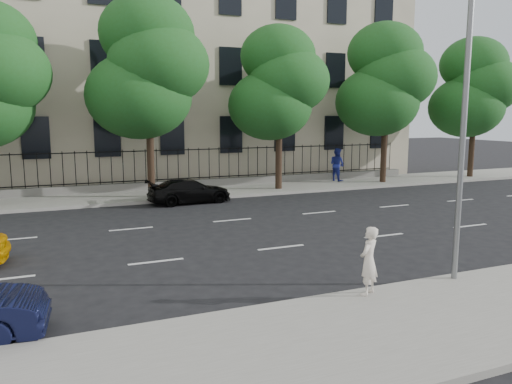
{
  "coord_description": "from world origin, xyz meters",
  "views": [
    {
      "loc": [
        -6.74,
        -11.44,
        4.22
      ],
      "look_at": [
        -0.65,
        3.0,
        1.77
      ],
      "focal_mm": 35.0,
      "sensor_mm": 36.0,
      "label": 1
    }
  ],
  "objects": [
    {
      "name": "ground",
      "position": [
        0.0,
        0.0,
        0.0
      ],
      "size": [
        120.0,
        120.0,
        0.0
      ],
      "primitive_type": "plane",
      "color": "black",
      "rests_on": "ground"
    },
    {
      "name": "near_sidewalk",
      "position": [
        0.0,
        -4.0,
        0.07
      ],
      "size": [
        60.0,
        4.0,
        0.15
      ],
      "primitive_type": "cube",
      "color": "gray",
      "rests_on": "ground"
    },
    {
      "name": "far_sidewalk",
      "position": [
        0.0,
        14.0,
        0.07
      ],
      "size": [
        60.0,
        4.0,
        0.15
      ],
      "primitive_type": "cube",
      "color": "gray",
      "rests_on": "ground"
    },
    {
      "name": "lane_markings",
      "position": [
        0.0,
        4.75,
        0.01
      ],
      "size": [
        49.6,
        4.62,
        0.01
      ],
      "primitive_type": null,
      "color": "silver",
      "rests_on": "ground"
    },
    {
      "name": "masonry_building",
      "position": [
        0.0,
        22.95,
        9.02
      ],
      "size": [
        34.6,
        12.11,
        18.5
      ],
      "color": "beige",
      "rests_on": "ground"
    },
    {
      "name": "iron_fence",
      "position": [
        0.0,
        15.7,
        0.65
      ],
      "size": [
        30.0,
        0.5,
        2.2
      ],
      "color": "slate",
      "rests_on": "far_sidewalk"
    },
    {
      "name": "street_light",
      "position": [
        2.5,
        -1.77,
        5.15
      ],
      "size": [
        0.25,
        3.32,
        8.05
      ],
      "color": "slate",
      "rests_on": "near_sidewalk"
    },
    {
      "name": "tree_c",
      "position": [
        -1.96,
        13.36,
        6.41
      ],
      "size": [
        5.89,
        5.5,
        9.8
      ],
      "color": "#382619",
      "rests_on": "far_sidewalk"
    },
    {
      "name": "tree_d",
      "position": [
        5.04,
        13.36,
        5.84
      ],
      "size": [
        5.34,
        4.94,
        8.84
      ],
      "color": "#382619",
      "rests_on": "far_sidewalk"
    },
    {
      "name": "tree_e",
      "position": [
        12.04,
        13.36,
        6.2
      ],
      "size": [
        5.71,
        5.31,
        9.46
      ],
      "color": "#382619",
      "rests_on": "far_sidewalk"
    },
    {
      "name": "tree_f",
      "position": [
        19.04,
        13.36,
        5.88
      ],
      "size": [
        5.52,
        5.12,
        9.01
      ],
      "color": "#382619",
      "rests_on": "far_sidewalk"
    },
    {
      "name": "black_sedan",
      "position": [
        -0.52,
        11.5,
        0.58
      ],
      "size": [
        4.11,
        1.91,
        1.16
      ],
      "primitive_type": "imported",
      "rotation": [
        0.0,
        0.0,
        1.64
      ],
      "color": "black",
      "rests_on": "ground"
    },
    {
      "name": "woman_near",
      "position": [
        -0.16,
        -2.4,
        0.94
      ],
      "size": [
        0.69,
        0.62,
        1.58
      ],
      "primitive_type": "imported",
      "rotation": [
        0.0,
        0.0,
        3.69
      ],
      "color": "silver",
      "rests_on": "near_sidewalk"
    },
    {
      "name": "pedestrian_far",
      "position": [
        9.67,
        14.68,
        1.16
      ],
      "size": [
        0.99,
        1.15,
        2.01
      ],
      "primitive_type": "imported",
      "rotation": [
        0.0,
        0.0,
        1.84
      ],
      "color": "navy",
      "rests_on": "far_sidewalk"
    }
  ]
}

